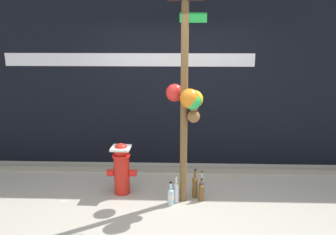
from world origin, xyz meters
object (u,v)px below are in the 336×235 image
(bottle_4, at_px, (202,184))
(bottle_5, at_px, (176,192))
(bottle_2, at_px, (171,196))
(fire_hydrant, at_px, (122,167))
(memorial_post, at_px, (187,85))
(bottle_3, at_px, (195,186))
(bottle_1, at_px, (181,184))
(bottle_0, at_px, (201,192))

(bottle_4, relative_size, bottle_5, 0.85)
(bottle_2, bearing_deg, fire_hydrant, 155.05)
(memorial_post, bearing_deg, fire_hydrant, 166.21)
(bottle_3, bearing_deg, bottle_5, -148.60)
(bottle_2, relative_size, bottle_5, 0.85)
(bottle_3, relative_size, bottle_5, 1.08)
(memorial_post, height_order, bottle_4, memorial_post)
(memorial_post, relative_size, bottle_1, 7.24)
(memorial_post, relative_size, bottle_4, 9.03)
(bottle_0, height_order, bottle_1, bottle_1)
(bottle_0, bearing_deg, bottle_2, -161.33)
(fire_hydrant, xyz_separation_m, bottle_2, (0.72, -0.33, -0.27))
(bottle_4, xyz_separation_m, bottle_5, (-0.37, -0.31, 0.02))
(bottle_2, distance_m, bottle_4, 0.58)
(bottle_1, height_order, bottle_3, bottle_3)
(memorial_post, distance_m, bottle_1, 1.48)
(bottle_3, height_order, bottle_4, bottle_3)
(memorial_post, distance_m, bottle_3, 1.47)
(bottle_0, height_order, bottle_2, bottle_2)
(bottle_4, bearing_deg, bottle_3, -125.10)
(bottle_4, bearing_deg, bottle_5, -139.92)
(bottle_0, bearing_deg, memorial_post, -171.65)
(fire_hydrant, xyz_separation_m, bottle_1, (0.85, -0.03, -0.23))
(bottle_3, bearing_deg, memorial_post, -139.20)
(bottle_0, relative_size, bottle_3, 0.77)
(bottle_2, bearing_deg, bottle_3, 34.41)
(fire_hydrant, relative_size, bottle_2, 2.28)
(bottle_3, bearing_deg, bottle_0, -45.53)
(bottle_3, distance_m, bottle_5, 0.31)
(memorial_post, bearing_deg, bottle_3, 40.80)
(bottle_1, distance_m, bottle_5, 0.24)
(bottle_1, relative_size, bottle_3, 0.98)
(bottle_2, distance_m, bottle_5, 0.10)
(bottle_0, distance_m, bottle_2, 0.45)
(memorial_post, bearing_deg, bottle_2, -150.84)
(memorial_post, height_order, bottle_1, memorial_post)
(fire_hydrant, relative_size, bottle_5, 1.94)
(fire_hydrant, height_order, bottle_3, fire_hydrant)
(fire_hydrant, distance_m, bottle_0, 1.19)
(bottle_4, height_order, bottle_5, bottle_5)
(bottle_5, bearing_deg, bottle_4, 40.08)
(bottle_1, distance_m, bottle_4, 0.32)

